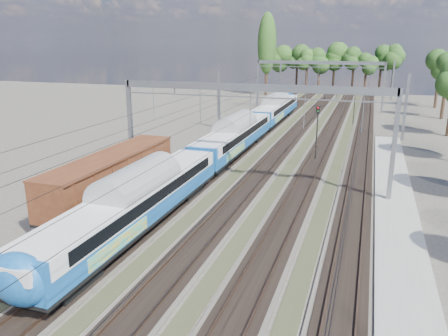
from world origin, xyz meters
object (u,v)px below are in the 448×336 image
(freight_boxcar, at_px, (112,175))
(signal_far, at_px, (355,102))
(emu_train, at_px, (234,133))
(signal_near, at_px, (317,126))
(worker, at_px, (325,97))

(freight_boxcar, height_order, signal_far, signal_far)
(emu_train, height_order, signal_near, signal_near)
(signal_near, distance_m, signal_far, 23.59)
(emu_train, xyz_separation_m, worker, (4.68, 51.07, -1.84))
(signal_near, xyz_separation_m, signal_far, (2.84, 23.41, -0.21))
(freight_boxcar, bearing_deg, worker, 82.37)
(emu_train, relative_size, freight_boxcar, 4.41)
(freight_boxcar, xyz_separation_m, worker, (9.18, 68.48, -1.51))
(worker, bearing_deg, signal_far, -151.64)
(worker, distance_m, signal_near, 50.33)
(freight_boxcar, relative_size, signal_near, 2.55)
(signal_far, bearing_deg, freight_boxcar, -101.13)
(freight_boxcar, height_order, worker, freight_boxcar)
(emu_train, distance_m, freight_boxcar, 17.98)
(worker, relative_size, signal_far, 0.31)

